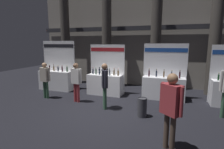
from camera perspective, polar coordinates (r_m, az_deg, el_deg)
name	(u,v)px	position (r m, az deg, el deg)	size (l,w,h in m)	color
ground_plane	(106,111)	(6.77, -2.01, -11.53)	(24.00, 24.00, 0.00)	black
hall_colonnade	(133,35)	(10.50, 6.73, 12.56)	(11.70, 1.33, 6.01)	gray
exhibitor_booth_0	(57,78)	(10.05, -17.25, -1.03)	(1.94, 0.66, 2.60)	white
exhibitor_booth_1	(105,82)	(8.71, -2.17, -2.47)	(1.77, 0.66, 2.42)	white
exhibitor_booth_2	(163,86)	(8.30, 16.12, -3.41)	(1.91, 0.66, 2.47)	white
trash_bin	(142,107)	(6.25, 9.57, -10.30)	(0.33, 0.33, 0.66)	#38383D
visitor_0	(76,79)	(7.63, -11.38, -1.52)	(0.55, 0.27, 1.67)	maroon
visitor_1	(45,77)	(8.56, -20.60, -0.84)	(0.53, 0.29, 1.63)	#33563D
visitor_3	(105,82)	(6.69, -2.35, -2.55)	(0.35, 0.48, 1.75)	#33563D
visitor_4	(171,104)	(4.30, 18.37, -8.98)	(0.51, 0.49, 1.83)	#47382D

